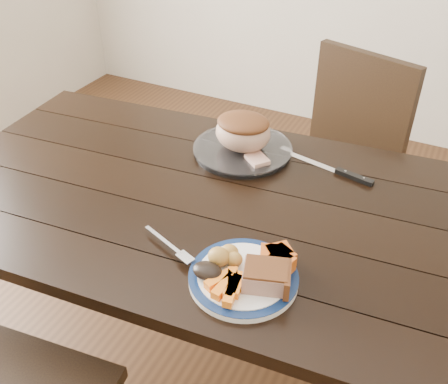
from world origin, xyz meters
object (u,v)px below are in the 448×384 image
at_px(chair_far, 339,159).
at_px(serving_platter, 243,151).
at_px(roast_joint, 243,133).
at_px(carving_knife, 342,173).
at_px(dining_table, 203,220).
at_px(dinner_plate, 243,278).
at_px(fork, 172,247).
at_px(pork_slice, 266,276).

xyz_separation_m(chair_far, serving_platter, (-0.21, -0.47, 0.23)).
height_order(roast_joint, carving_knife, roast_joint).
height_order(serving_platter, carving_knife, serving_platter).
bearing_deg(serving_platter, chair_far, 65.58).
height_order(dining_table, carving_knife, carving_knife).
xyz_separation_m(dining_table, dinner_plate, (0.25, -0.25, 0.10)).
distance_m(dinner_plate, roast_joint, 0.57).
xyz_separation_m(serving_platter, fork, (0.04, -0.51, 0.01)).
xyz_separation_m(dinner_plate, pork_slice, (0.06, -0.00, 0.03)).
distance_m(serving_platter, carving_knife, 0.32).
bearing_deg(chair_far, pork_slice, 112.28).
bearing_deg(dining_table, fork, -78.64).
relative_size(chair_far, serving_platter, 3.00).
bearing_deg(dinner_plate, carving_knife, 81.28).
bearing_deg(roast_joint, fork, -85.05).
distance_m(pork_slice, roast_joint, 0.60).
distance_m(dining_table, serving_platter, 0.28).
bearing_deg(pork_slice, carving_knife, 87.29).
xyz_separation_m(dining_table, serving_platter, (0.01, 0.26, 0.10)).
bearing_deg(serving_platter, dining_table, -91.17).
height_order(dining_table, pork_slice, pork_slice).
bearing_deg(pork_slice, dining_table, 139.90).
xyz_separation_m(pork_slice, roast_joint, (-0.30, 0.52, 0.03)).
relative_size(serving_platter, fork, 1.80).
bearing_deg(chair_far, dining_table, 90.86).
distance_m(serving_platter, roast_joint, 0.07).
bearing_deg(carving_knife, dinner_plate, -86.88).
height_order(pork_slice, fork, pork_slice).
bearing_deg(roast_joint, dining_table, -91.17).
bearing_deg(chair_far, carving_knife, 121.02).
distance_m(chair_far, serving_platter, 0.57).
xyz_separation_m(dining_table, fork, (0.05, -0.24, 0.11)).
bearing_deg(fork, chair_far, 100.35).
bearing_deg(dinner_plate, serving_platter, 115.15).
relative_size(serving_platter, roast_joint, 1.75).
xyz_separation_m(dining_table, carving_knife, (0.33, 0.29, 0.10)).
relative_size(dining_table, pork_slice, 16.64).
distance_m(fork, roast_joint, 0.51).
bearing_deg(dinner_plate, pork_slice, -4.76).
relative_size(dinner_plate, serving_platter, 0.82).
relative_size(fork, carving_knife, 0.54).
bearing_deg(serving_platter, pork_slice, -60.12).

